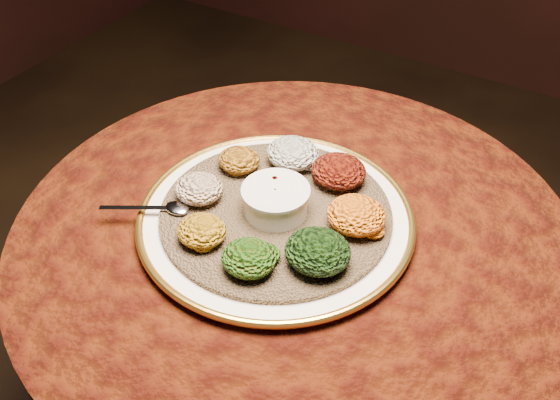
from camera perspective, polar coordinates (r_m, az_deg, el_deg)
The scene contains 13 objects.
table at distance 1.19m, azimuth 1.16°, elevation -8.55°, with size 0.96×0.96×0.73m.
platter at distance 1.06m, azimuth -0.39°, elevation -1.64°, with size 0.53×0.53×0.02m.
injera at distance 1.05m, azimuth -0.39°, elevation -1.21°, with size 0.39×0.39×0.01m, color olive.
stew_bowl at distance 1.03m, azimuth -0.40°, elevation 0.14°, with size 0.11×0.11×0.05m.
spoon at distance 1.06m, azimuth -9.97°, elevation -0.72°, with size 0.14×0.09×0.01m.
portion_ayib at distance 1.13m, azimuth 1.17°, elevation 4.31°, with size 0.10×0.09×0.05m, color beige.
portion_kitfo at distance 1.10m, azimuth 5.39°, elevation 2.65°, with size 0.10×0.09×0.05m, color black.
portion_tikil at distance 1.01m, azimuth 6.99°, elevation -1.37°, with size 0.10×0.09×0.05m, color #C07C10.
portion_gomen at distance 0.94m, azimuth 3.47°, elevation -4.70°, with size 0.10×0.10×0.05m, color black.
portion_mixveg at distance 0.94m, azimuth -2.85°, elevation -5.33°, with size 0.08×0.08×0.04m, color #8B2B09.
portion_kik at distance 0.99m, azimuth -7.17°, elevation -2.81°, with size 0.08×0.08×0.04m, color #AE6F0F.
portion_timatim at distance 1.07m, azimuth -7.41°, elevation 1.04°, with size 0.08×0.08×0.04m, color maroon.
portion_shiro at distance 1.13m, azimuth -3.78°, elevation 3.68°, with size 0.08×0.07×0.04m, color #A46A13.
Camera 1 is at (0.38, -0.68, 1.46)m, focal length 40.00 mm.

